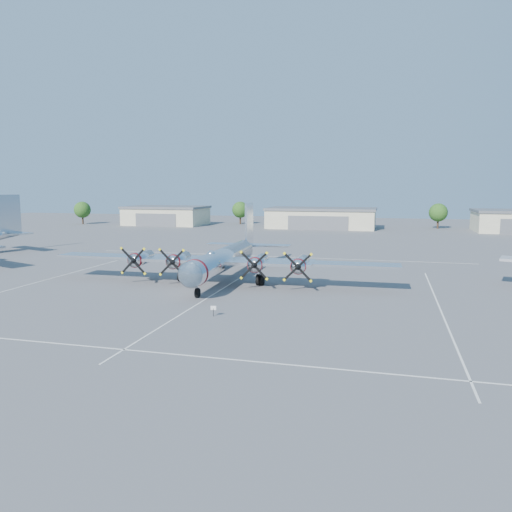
% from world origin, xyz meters
% --- Properties ---
extents(ground, '(260.00, 260.00, 0.00)m').
position_xyz_m(ground, '(0.00, 0.00, 0.00)').
color(ground, '#545457').
rests_on(ground, ground).
extents(parking_lines, '(60.00, 50.08, 0.01)m').
position_xyz_m(parking_lines, '(0.00, -1.75, 0.01)').
color(parking_lines, silver).
rests_on(parking_lines, ground).
extents(hangar_west, '(22.60, 14.60, 5.40)m').
position_xyz_m(hangar_west, '(-45.00, 81.96, 2.71)').
color(hangar_west, '#C1BB99').
rests_on(hangar_west, ground).
extents(hangar_center, '(28.60, 14.60, 5.40)m').
position_xyz_m(hangar_center, '(0.00, 81.96, 2.71)').
color(hangar_center, '#C1BB99').
rests_on(hangar_center, ground).
extents(tree_far_west, '(4.80, 4.80, 6.64)m').
position_xyz_m(tree_far_west, '(-70.00, 78.00, 4.22)').
color(tree_far_west, '#382619').
rests_on(tree_far_west, ground).
extents(tree_west, '(4.80, 4.80, 6.64)m').
position_xyz_m(tree_west, '(-25.00, 90.00, 4.22)').
color(tree_west, '#382619').
rests_on(tree_west, ground).
extents(tree_east, '(4.80, 4.80, 6.64)m').
position_xyz_m(tree_east, '(30.00, 88.00, 4.22)').
color(tree_east, '#382619').
rests_on(tree_east, ground).
extents(main_bomber_b29, '(40.34, 28.05, 8.79)m').
position_xyz_m(main_bomber_b29, '(-1.23, 3.63, 0.00)').
color(main_bomber_b29, silver).
rests_on(main_bomber_b29, ground).
extents(info_placard, '(0.49, 0.10, 0.93)m').
position_xyz_m(info_placard, '(2.96, -12.15, 0.65)').
color(info_placard, black).
rests_on(info_placard, ground).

